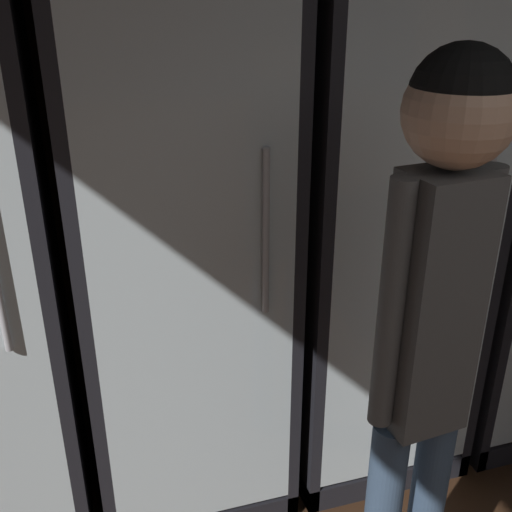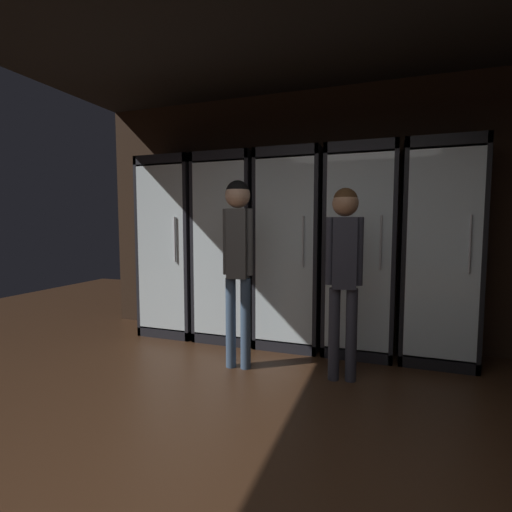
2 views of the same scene
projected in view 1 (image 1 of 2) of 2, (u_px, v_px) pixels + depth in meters
The scene contains 4 objects.
wall_back at pixel (462, 90), 2.45m from camera, with size 6.00×0.06×2.80m, color black.
cooler_left at pixel (176, 238), 2.03m from camera, with size 0.68×0.60×2.09m.
cooler_center at pixel (373, 214), 2.22m from camera, with size 0.68×0.60×2.09m.
shopper_far at pixel (431, 318), 1.38m from camera, with size 0.28×0.23×1.71m.
Camera 1 is at (-1.51, 0.87, 1.82)m, focal length 42.99 mm.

